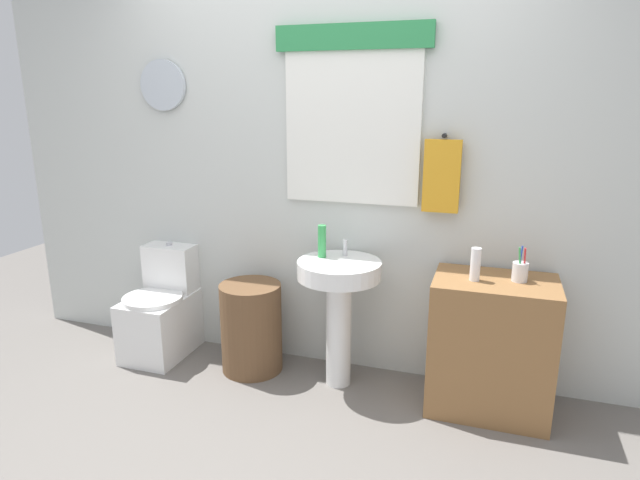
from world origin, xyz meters
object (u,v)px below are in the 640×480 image
at_px(toilet, 162,313).
at_px(laundry_hamper, 251,327).
at_px(soap_bottle, 322,241).
at_px(pedestal_sink, 339,294).
at_px(wooden_cabinet, 491,345).
at_px(toothbrush_cup, 520,271).
at_px(lotion_bottle, 475,264).

bearing_deg(toilet, laundry_hamper, -2.69).
distance_m(toilet, soap_bottle, 1.26).
distance_m(pedestal_sink, soap_bottle, 0.32).
height_order(laundry_hamper, wooden_cabinet, wooden_cabinet).
relative_size(wooden_cabinet, toothbrush_cup, 4.04).
relative_size(laundry_hamper, wooden_cabinet, 0.75).
distance_m(lotion_bottle, toothbrush_cup, 0.23).
relative_size(toilet, toothbrush_cup, 3.96).
relative_size(laundry_hamper, toothbrush_cup, 3.05).
bearing_deg(toothbrush_cup, toilet, 179.70).
relative_size(laundry_hamper, lotion_bottle, 3.22).
relative_size(toilet, wooden_cabinet, 0.98).
xyz_separation_m(soap_bottle, toothbrush_cup, (1.09, -0.03, -0.06)).
distance_m(pedestal_sink, wooden_cabinet, 0.88).
height_order(laundry_hamper, toothbrush_cup, toothbrush_cup).
bearing_deg(pedestal_sink, laundry_hamper, 180.00).
bearing_deg(laundry_hamper, soap_bottle, 6.37).
xyz_separation_m(soap_bottle, lotion_bottle, (0.87, -0.09, -0.03)).
distance_m(laundry_hamper, lotion_bottle, 1.43).
bearing_deg(wooden_cabinet, toilet, 179.14).
relative_size(laundry_hamper, soap_bottle, 2.95).
height_order(pedestal_sink, lotion_bottle, lotion_bottle).
relative_size(pedestal_sink, toothbrush_cup, 4.15).
bearing_deg(laundry_hamper, lotion_bottle, -1.74).
distance_m(wooden_cabinet, soap_bottle, 1.09).
height_order(lotion_bottle, toothbrush_cup, toothbrush_cup).
xyz_separation_m(toilet, toothbrush_cup, (2.20, -0.01, 0.52)).
relative_size(soap_bottle, toothbrush_cup, 1.03).
bearing_deg(laundry_hamper, wooden_cabinet, 0.00).
bearing_deg(soap_bottle, lotion_bottle, -5.93).
height_order(toilet, laundry_hamper, toilet).
bearing_deg(wooden_cabinet, laundry_hamper, 180.00).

